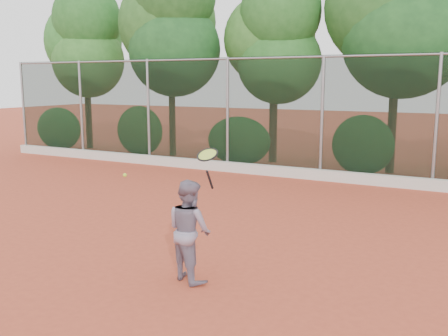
% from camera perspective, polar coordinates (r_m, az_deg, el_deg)
% --- Properties ---
extents(ground, '(80.00, 80.00, 0.00)m').
position_cam_1_polar(ground, '(8.40, -3.20, -9.49)').
color(ground, '#B14329').
rests_on(ground, ground).
extents(concrete_curb, '(24.00, 0.20, 0.30)m').
position_cam_1_polar(concrete_curb, '(14.46, 10.72, -0.76)').
color(concrete_curb, beige).
rests_on(concrete_curb, ground).
extents(tennis_player, '(0.87, 0.79, 1.45)m').
position_cam_1_polar(tennis_player, '(7.07, -3.97, -7.10)').
color(tennis_player, slate).
rests_on(tennis_player, ground).
extents(chainlink_fence, '(24.09, 0.09, 3.50)m').
position_cam_1_polar(chainlink_fence, '(14.42, 11.15, 6.05)').
color(chainlink_fence, black).
rests_on(chainlink_fence, ground).
extents(foliage_backdrop, '(23.70, 3.63, 7.55)m').
position_cam_1_polar(foliage_backdrop, '(16.52, 11.59, 15.35)').
color(foliage_backdrop, '#412E19').
rests_on(foliage_backdrop, ground).
extents(tennis_racket, '(0.30, 0.28, 0.57)m').
position_cam_1_polar(tennis_racket, '(6.60, -1.88, 1.21)').
color(tennis_racket, black).
rests_on(tennis_racket, ground).
extents(tennis_ball_in_flight, '(0.06, 0.06, 0.06)m').
position_cam_1_polar(tennis_ball_in_flight, '(8.07, -11.27, -0.80)').
color(tennis_ball_in_flight, '#B2D731').
rests_on(tennis_ball_in_flight, ground).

